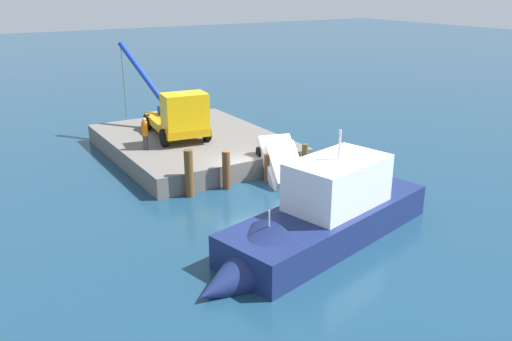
{
  "coord_description": "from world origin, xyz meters",
  "views": [
    {
      "loc": [
        22.26,
        -13.07,
        9.9
      ],
      "look_at": [
        0.06,
        0.67,
        0.65
      ],
      "focal_mm": 37.28,
      "sensor_mm": 36.0,
      "label": 1
    }
  ],
  "objects_px": {
    "dock_worker": "(145,133)",
    "moored_yacht": "(307,235)",
    "crane_truck": "(178,115)",
    "salvaged_car": "(284,171)"
  },
  "relations": [
    {
      "from": "salvaged_car",
      "to": "crane_truck",
      "type": "bearing_deg",
      "value": -158.35
    },
    {
      "from": "dock_worker",
      "to": "moored_yacht",
      "type": "relative_size",
      "value": 0.15
    },
    {
      "from": "moored_yacht",
      "to": "salvaged_car",
      "type": "bearing_deg",
      "value": 152.28
    },
    {
      "from": "crane_truck",
      "to": "moored_yacht",
      "type": "relative_size",
      "value": 0.71
    },
    {
      "from": "crane_truck",
      "to": "dock_worker",
      "type": "distance_m",
      "value": 2.76
    },
    {
      "from": "crane_truck",
      "to": "dock_worker",
      "type": "relative_size",
      "value": 4.75
    },
    {
      "from": "crane_truck",
      "to": "moored_yacht",
      "type": "xyz_separation_m",
      "value": [
        13.69,
        -0.68,
        -1.88
      ]
    },
    {
      "from": "dock_worker",
      "to": "salvaged_car",
      "type": "height_order",
      "value": "dock_worker"
    },
    {
      "from": "crane_truck",
      "to": "salvaged_car",
      "type": "height_order",
      "value": "crane_truck"
    },
    {
      "from": "dock_worker",
      "to": "crane_truck",
      "type": "bearing_deg",
      "value": 113.57
    }
  ]
}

